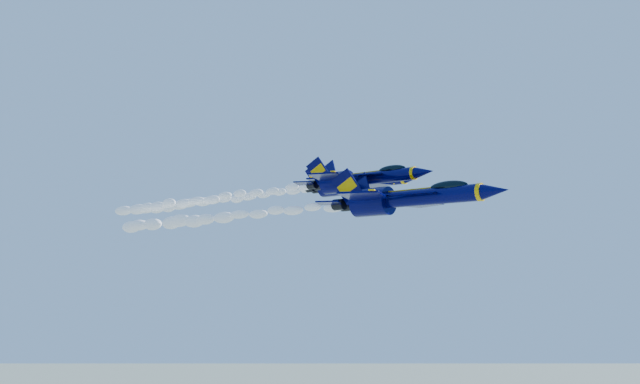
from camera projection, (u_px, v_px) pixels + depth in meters
The scene contains 6 objects.
jet_lead at pixel (404, 198), 63.16m from camera, with size 19.38×15.90×7.20m.
smoke_trail_jet_lead at pixel (214, 218), 80.94m from camera, with size 40.81×2.00×1.80m, color white.
jet_second at pixel (360, 179), 70.67m from camera, with size 16.43×13.48×6.11m.
smoke_trail_jet_second at pixel (201, 200), 87.67m from camera, with size 40.81×1.70×1.53m, color white.
jet_third at pixel (355, 183), 84.73m from camera, with size 18.25×14.97×6.78m.
smoke_trail_jet_third at pixel (215, 201), 102.21m from camera, with size 40.81×1.89×1.70m, color white.
Camera 1 is at (47.51, -63.76, 141.09)m, focal length 35.00 mm.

